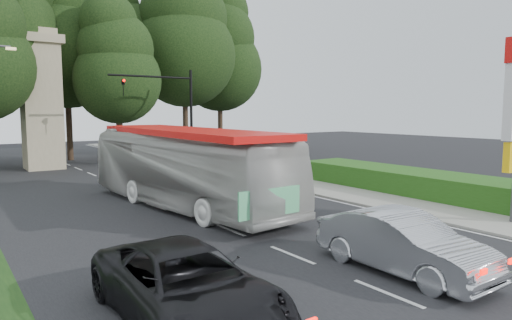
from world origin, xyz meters
TOP-DOWN VIEW (x-y plane):
  - ground at (0.00, 0.00)m, footprint 120.00×120.00m
  - road_surface at (0.00, 12.00)m, footprint 14.00×80.00m
  - sidewalk_right at (8.50, 12.00)m, footprint 3.00×80.00m
  - hedge at (11.50, 8.00)m, footprint 3.00×14.00m
  - traffic_signal_mast at (5.68, 24.00)m, footprint 6.10×0.35m
  - monument at (-2.00, 30.00)m, footprint 3.00×3.00m
  - tree_center_right at (1.00, 35.00)m, footprint 9.24×9.24m
  - tree_east_near at (6.00, 37.00)m, footprint 8.12×8.12m
  - tree_east_mid at (11.00, 33.00)m, footprint 9.52×9.52m
  - tree_far_east at (16.00, 35.00)m, footprint 8.68×8.68m
  - tree_monument_right at (3.50, 29.50)m, footprint 6.72×6.72m
  - transit_bus at (0.50, 11.89)m, footprint 4.19×12.76m
  - sedan_silver at (1.50, 1.24)m, footprint 1.74×4.91m
  - suv_charcoal at (-4.47, 1.99)m, footprint 2.58×5.51m

SIDE VIEW (x-z plane):
  - ground at x=0.00m, z-range 0.00..0.00m
  - road_surface at x=0.00m, z-range 0.00..0.02m
  - sidewalk_right at x=8.50m, z-range 0.00..0.12m
  - hedge at x=11.50m, z-range 0.00..1.20m
  - suv_charcoal at x=-4.47m, z-range 0.00..1.52m
  - sedan_silver at x=1.50m, z-range 0.00..1.61m
  - transit_bus at x=0.50m, z-range 0.00..3.49m
  - traffic_signal_mast at x=5.68m, z-range 1.07..8.27m
  - monument at x=-2.00m, z-range 0.08..10.13m
  - tree_monument_right at x=3.50m, z-range 1.41..14.61m
  - tree_east_near at x=6.00m, z-range 1.71..17.66m
  - tree_far_east at x=16.00m, z-range 1.83..18.88m
  - tree_center_right at x=1.00m, z-range 1.94..20.09m
  - tree_east_mid at x=11.00m, z-range 2.00..20.70m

